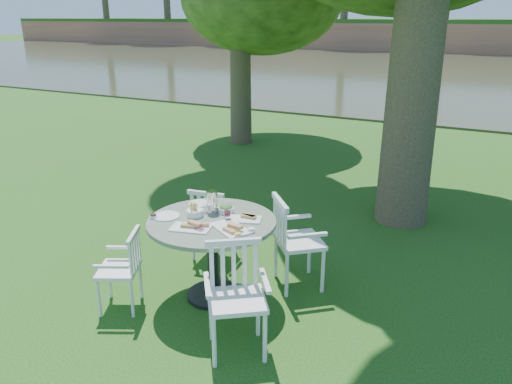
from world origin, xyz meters
TOP-DOWN VIEW (x-y plane):
  - ground at (0.00, 0.00)m, footprint 140.00×140.00m
  - table at (0.01, -0.77)m, footprint 1.28×1.28m
  - chair_ne at (0.61, -0.19)m, footprint 0.68×0.69m
  - chair_nw at (-0.47, -0.06)m, footprint 0.50×0.48m
  - chair_sw at (-0.64, -1.33)m, footprint 0.52×0.54m
  - chair_se at (0.61, -1.35)m, footprint 0.66×0.65m
  - tableware at (-0.04, -0.72)m, footprint 1.11×0.87m
  - river at (0.00, 23.00)m, footprint 100.00×28.00m

SIDE VIEW (x-z plane):
  - ground at x=0.00m, z-range 0.00..0.00m
  - river at x=0.00m, z-range -0.06..0.06m
  - chair_sw at x=-0.64m, z-range 0.07..0.88m
  - chair_nw at x=-0.47m, z-range 0.08..0.97m
  - chair_se at x=0.61m, z-range 0.08..1.05m
  - chair_ne at x=0.61m, z-range 0.09..1.08m
  - table at x=0.01m, z-range 0.24..1.10m
  - tableware at x=-0.04m, z-range 0.79..1.02m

